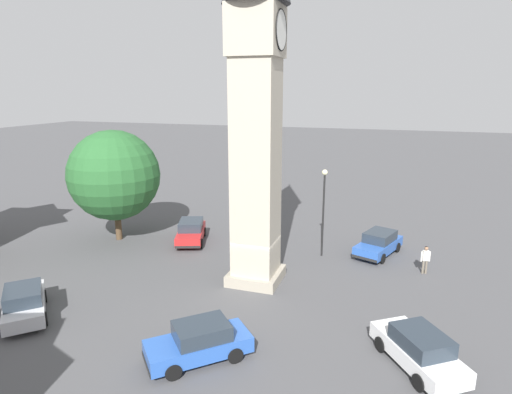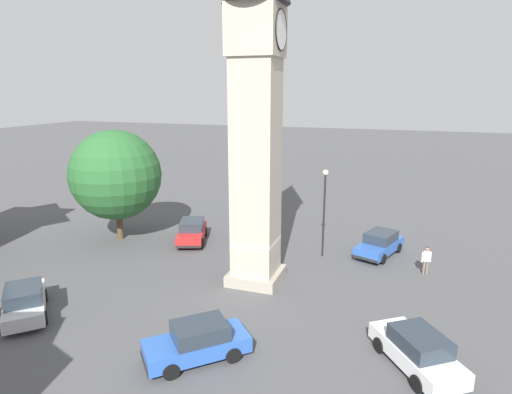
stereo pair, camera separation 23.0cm
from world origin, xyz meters
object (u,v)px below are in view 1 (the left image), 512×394
at_px(clock_tower, 256,52).
at_px(car_blue_kerb, 379,243).
at_px(car_black_far, 199,342).
at_px(car_white_side, 191,231).
at_px(car_red_corner, 24,303).
at_px(pedestrian, 425,257).
at_px(tree, 114,175).
at_px(car_silver_kerb, 418,349).
at_px(lamp_post, 324,200).

distance_m(clock_tower, car_blue_kerb, 14.55).
bearing_deg(car_black_far, car_blue_kerb, -24.13).
bearing_deg(clock_tower, car_white_side, 54.17).
bearing_deg(car_white_side, car_red_corner, 167.17).
height_order(clock_tower, car_white_side, clock_tower).
bearing_deg(car_black_far, car_red_corner, 87.95).
height_order(car_black_far, pedestrian, pedestrian).
bearing_deg(tree, car_white_side, -77.38).
distance_m(car_blue_kerb, pedestrian, 3.54).
xyz_separation_m(clock_tower, car_white_side, (4.59, 6.36, -11.51)).
xyz_separation_m(clock_tower, car_silver_kerb, (-5.34, -8.37, -11.51)).
height_order(pedestrian, lamp_post, lamp_post).
relative_size(clock_tower, lamp_post, 3.70).
distance_m(car_red_corner, car_black_far, 9.20).
xyz_separation_m(car_silver_kerb, lamp_post, (10.20, 5.50, 2.97)).
relative_size(car_white_side, lamp_post, 0.79).
height_order(clock_tower, car_red_corner, clock_tower).
distance_m(clock_tower, tree, 14.22).
bearing_deg(lamp_post, car_black_far, 167.63).
bearing_deg(pedestrian, car_black_far, 142.40).
bearing_deg(car_red_corner, car_blue_kerb, -48.76).
bearing_deg(pedestrian, car_red_corner, 121.82).
relative_size(clock_tower, car_blue_kerb, 4.70).
height_order(car_silver_kerb, tree, tree).
distance_m(car_blue_kerb, car_white_side, 12.80).
distance_m(clock_tower, car_white_side, 13.93).
xyz_separation_m(clock_tower, lamp_post, (4.86, -2.87, -8.54)).
bearing_deg(pedestrian, tree, 91.55).
height_order(car_blue_kerb, car_red_corner, same).
distance_m(clock_tower, car_silver_kerb, 15.20).
height_order(car_white_side, lamp_post, lamp_post).
height_order(car_black_far, tree, tree).
bearing_deg(lamp_post, car_blue_kerb, -68.09).
bearing_deg(car_red_corner, car_silver_kerb, -83.77).
bearing_deg(tree, car_black_far, -133.31).
xyz_separation_m(car_white_side, car_black_far, (-12.16, -6.50, 0.00)).
bearing_deg(lamp_post, car_white_side, 91.65).
relative_size(car_silver_kerb, car_red_corner, 1.05).
xyz_separation_m(car_blue_kerb, pedestrian, (-2.26, -2.71, 0.25)).
bearing_deg(car_white_side, lamp_post, -88.35).
bearing_deg(car_white_side, car_blue_kerb, -82.55).
distance_m(pedestrian, tree, 20.90).
bearing_deg(lamp_post, car_silver_kerb, -151.66).
bearing_deg(car_silver_kerb, clock_tower, 57.47).
bearing_deg(car_white_side, pedestrian, -92.23).
bearing_deg(clock_tower, tree, 73.41).
height_order(car_white_side, tree, tree).
relative_size(car_blue_kerb, car_black_far, 1.07).
relative_size(clock_tower, car_black_far, 5.03).
xyz_separation_m(car_silver_kerb, pedestrian, (9.33, -0.68, 0.25)).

